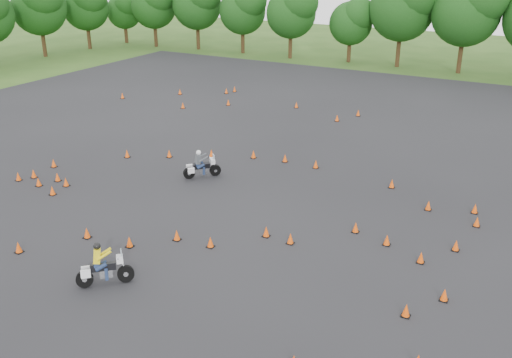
% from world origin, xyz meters
% --- Properties ---
extents(ground, '(140.00, 140.00, 0.00)m').
position_xyz_m(ground, '(0.00, 0.00, 0.00)').
color(ground, '#2D5119').
rests_on(ground, ground).
extents(asphalt_pad, '(62.00, 62.00, 0.00)m').
position_xyz_m(asphalt_pad, '(0.00, 6.00, 0.01)').
color(asphalt_pad, black).
rests_on(asphalt_pad, ground).
extents(treeline, '(87.09, 32.29, 11.17)m').
position_xyz_m(treeline, '(2.69, 35.22, 4.60)').
color(treeline, '#153F12').
rests_on(treeline, ground).
extents(traffic_cones, '(36.63, 33.25, 0.45)m').
position_xyz_m(traffic_cones, '(-0.28, 5.93, 0.23)').
color(traffic_cones, '#F3500A').
rests_on(traffic_cones, asphalt_pad).
extents(rider_grey, '(1.86, 1.93, 1.58)m').
position_xyz_m(rider_grey, '(-4.10, 5.46, 0.80)').
color(rider_grey, '#43464B').
rests_on(rider_grey, ground).
extents(rider_yellow, '(1.96, 1.89, 1.61)m').
position_xyz_m(rider_yellow, '(-1.28, -5.09, 0.81)').
color(rider_yellow, yellow).
rests_on(rider_yellow, ground).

